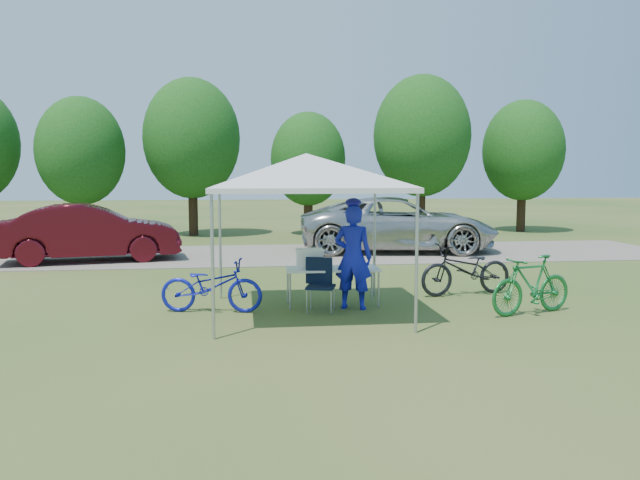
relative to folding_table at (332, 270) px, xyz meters
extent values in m
plane|color=#2D5119|center=(-0.54, -0.64, -0.65)|extent=(100.00, 100.00, 0.00)
cube|color=gray|center=(-0.54, 7.36, -0.64)|extent=(24.00, 5.00, 0.02)
cylinder|color=#A5A5AA|center=(-2.04, -2.14, 0.40)|extent=(0.05, 0.05, 2.10)
cylinder|color=#A5A5AA|center=(0.96, -2.14, 0.40)|extent=(0.05, 0.05, 2.10)
cylinder|color=#A5A5AA|center=(-2.04, 0.86, 0.40)|extent=(0.05, 0.05, 2.10)
cylinder|color=#A5A5AA|center=(0.96, 0.86, 0.40)|extent=(0.05, 0.05, 2.10)
cube|color=silver|center=(-0.54, -0.64, 1.49)|extent=(3.15, 3.15, 0.08)
pyramid|color=silver|center=(-0.54, -0.64, 2.08)|extent=(4.53, 4.53, 0.55)
cylinder|color=#382314|center=(-7.54, 13.06, 0.23)|extent=(0.36, 0.36, 1.75)
ellipsoid|color=#144711|center=(-7.54, 13.06, 2.60)|extent=(3.20, 3.20, 4.00)
cylinder|color=#382314|center=(-3.54, 13.66, 0.37)|extent=(0.36, 0.36, 2.03)
ellipsoid|color=#144711|center=(-3.54, 13.66, 3.12)|extent=(3.71, 3.71, 4.64)
cylinder|color=#382314|center=(0.96, 13.46, 0.16)|extent=(0.36, 0.36, 1.61)
ellipsoid|color=#144711|center=(0.96, 13.46, 2.34)|extent=(2.94, 2.94, 3.68)
cylinder|color=#382314|center=(5.46, 13.16, 0.40)|extent=(0.36, 0.36, 2.10)
ellipsoid|color=#144711|center=(5.46, 13.16, 3.25)|extent=(3.84, 3.84, 4.80)
cylinder|color=#382314|center=(9.96, 13.76, 0.26)|extent=(0.36, 0.36, 1.82)
ellipsoid|color=#144711|center=(9.96, 13.76, 2.73)|extent=(3.33, 3.33, 4.16)
cube|color=white|center=(0.00, 0.00, 0.02)|extent=(1.68, 0.70, 0.04)
cylinder|color=#A5A5AA|center=(-0.79, -0.30, -0.32)|extent=(0.04, 0.04, 0.65)
cylinder|color=#A5A5AA|center=(0.79, -0.30, -0.32)|extent=(0.04, 0.04, 0.65)
cylinder|color=#A5A5AA|center=(-0.79, 0.30, -0.32)|extent=(0.04, 0.04, 0.65)
cylinder|color=#A5A5AA|center=(0.79, 0.30, -0.32)|extent=(0.04, 0.04, 0.65)
cube|color=black|center=(-0.28, -0.53, -0.21)|extent=(0.58, 0.58, 0.04)
cube|color=black|center=(-0.28, -0.30, 0.04)|extent=(0.47, 0.17, 0.47)
cylinder|color=#A5A5AA|center=(-0.49, -0.74, -0.44)|extent=(0.02, 0.02, 0.42)
cylinder|color=#A5A5AA|center=(-0.07, -0.74, -0.44)|extent=(0.02, 0.02, 0.42)
cylinder|color=#A5A5AA|center=(-0.49, -0.32, -0.44)|extent=(0.02, 0.02, 0.42)
cylinder|color=#A5A5AA|center=(-0.07, -0.32, -0.44)|extent=(0.02, 0.02, 0.42)
cube|color=white|center=(-0.41, 0.00, 0.20)|extent=(0.47, 0.31, 0.31)
cube|color=white|center=(-0.41, 0.00, 0.37)|extent=(0.49, 0.33, 0.04)
cylinder|color=gold|center=(0.49, -0.05, 0.07)|extent=(0.08, 0.08, 0.06)
imported|color=#161CB9|center=(0.32, -0.34, 0.28)|extent=(0.79, 0.67, 1.85)
imported|color=#1219A4|center=(-2.16, -0.32, -0.18)|extent=(1.84, 0.91, 0.93)
imported|color=#176A2D|center=(3.27, -1.14, -0.14)|extent=(1.75, 0.96, 1.01)
imported|color=black|center=(2.77, 0.64, -0.14)|extent=(2.04, 1.02, 1.02)
imported|color=#BCBBB6|center=(3.14, 7.62, 0.21)|extent=(6.31, 3.48, 1.67)
imported|color=#470B14|center=(-5.75, 6.49, 0.15)|extent=(4.97, 2.54, 1.56)
camera|label=1|loc=(-1.59, -11.08, 1.72)|focal=35.00mm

